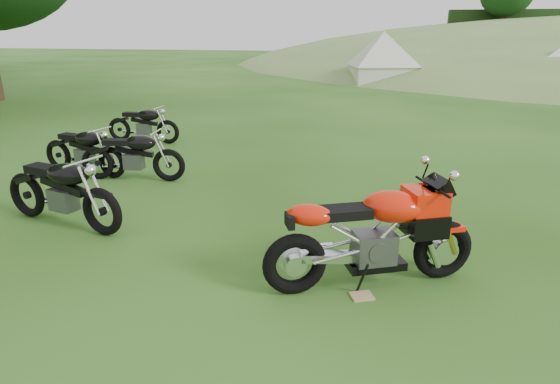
% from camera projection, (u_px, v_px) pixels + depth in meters
% --- Properties ---
extents(ground, '(120.00, 120.00, 0.00)m').
position_uv_depth(ground, '(274.00, 262.00, 5.70)').
color(ground, '#1D410E').
rests_on(ground, ground).
extents(sport_motorcycle, '(2.31, 1.45, 1.37)m').
position_uv_depth(sport_motorcycle, '(373.00, 228.00, 4.97)').
color(sport_motorcycle, red).
rests_on(sport_motorcycle, ground).
extents(plywood_board, '(0.28, 0.26, 0.02)m').
position_uv_depth(plywood_board, '(362.00, 296.00, 4.95)').
color(plywood_board, tan).
rests_on(plywood_board, ground).
extents(vintage_moto_a, '(2.17, 0.97, 1.11)m').
position_uv_depth(vintage_moto_a, '(61.00, 189.00, 6.58)').
color(vintage_moto_a, black).
rests_on(vintage_moto_a, ground).
extents(vintage_moto_b, '(1.95, 0.79, 1.00)m').
position_uv_depth(vintage_moto_b, '(83.00, 149.00, 9.02)').
color(vintage_moto_b, black).
rests_on(vintage_moto_b, ground).
extents(vintage_moto_c, '(1.96, 0.67, 1.01)m').
position_uv_depth(vintage_moto_c, '(132.00, 154.00, 8.63)').
color(vintage_moto_c, black).
rests_on(vintage_moto_c, ground).
extents(vintage_moto_d, '(1.84, 0.43, 0.97)m').
position_uv_depth(vintage_moto_d, '(143.00, 123.00, 11.59)').
color(vintage_moto_d, black).
rests_on(vintage_moto_d, ground).
extents(tent_left, '(3.70, 3.70, 2.63)m').
position_uv_depth(tent_left, '(383.00, 58.00, 24.30)').
color(tent_left, beige).
rests_on(tent_left, ground).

